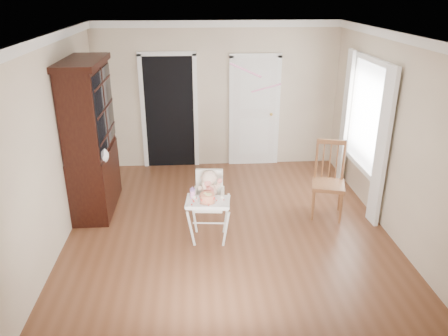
{
  "coord_description": "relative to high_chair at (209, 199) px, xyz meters",
  "views": [
    {
      "loc": [
        -0.45,
        -5.51,
        3.22
      ],
      "look_at": [
        -0.08,
        -0.38,
        1.09
      ],
      "focal_mm": 35.0,
      "sensor_mm": 36.0,
      "label": 1
    }
  ],
  "objects": [
    {
      "name": "streamer",
      "position": [
        0.53,
        0.57,
        1.6
      ],
      "size": [
        0.4,
        0.33,
        0.15
      ],
      "primitive_type": null,
      "rotation": [
        0.26,
        0.0,
        0.89
      ],
      "color": "pink",
      "rests_on": "ceiling"
    },
    {
      "name": "floor",
      "position": [
        0.28,
        0.29,
        -0.61
      ],
      "size": [
        5.0,
        5.0,
        0.0
      ],
      "primitive_type": "plane",
      "color": "brown",
      "rests_on": "ground"
    },
    {
      "name": "doorway",
      "position": [
        -0.62,
        2.77,
        0.5
      ],
      "size": [
        1.06,
        0.05,
        2.22
      ],
      "color": "black",
      "rests_on": "wall_back"
    },
    {
      "name": "wall_left",
      "position": [
        -1.97,
        0.29,
        0.74
      ],
      "size": [
        0.0,
        5.0,
        5.0
      ],
      "primitive_type": "plane",
      "rotation": [
        1.57,
        0.0,
        1.57
      ],
      "color": "beige",
      "rests_on": "floor"
    },
    {
      "name": "cake",
      "position": [
        -0.03,
        -0.23,
        0.13
      ],
      "size": [
        0.24,
        0.24,
        0.11
      ],
      "color": "silver",
      "rests_on": "high_chair"
    },
    {
      "name": "wall_right",
      "position": [
        2.53,
        0.29,
        0.74
      ],
      "size": [
        0.0,
        5.0,
        5.0
      ],
      "primitive_type": "plane",
      "rotation": [
        1.57,
        0.0,
        -1.57
      ],
      "color": "beige",
      "rests_on": "floor"
    },
    {
      "name": "ceiling",
      "position": [
        0.28,
        0.29,
        2.09
      ],
      "size": [
        5.0,
        5.0,
        0.0
      ],
      "primitive_type": "plane",
      "rotation": [
        3.14,
        0.0,
        0.0
      ],
      "color": "white",
      "rests_on": "wall_back"
    },
    {
      "name": "china_cabinet",
      "position": [
        -1.71,
        1.05,
        0.54
      ],
      "size": [
        0.61,
        1.37,
        2.31
      ],
      "color": "black",
      "rests_on": "floor"
    },
    {
      "name": "baby",
      "position": [
        0.0,
        0.02,
        0.15
      ],
      "size": [
        0.29,
        0.23,
        0.46
      ],
      "rotation": [
        0.0,
        0.0,
        -0.09
      ],
      "color": "beige",
      "rests_on": "high_chair"
    },
    {
      "name": "dining_chair",
      "position": [
        1.81,
        0.6,
        -0.08
      ],
      "size": [
        0.57,
        0.57,
        1.14
      ],
      "rotation": [
        0.0,
        0.0,
        -0.27
      ],
      "color": "brown",
      "rests_on": "floor"
    },
    {
      "name": "high_chair",
      "position": [
        0.0,
        0.0,
        0.0
      ],
      "size": [
        0.62,
        0.75,
        0.99
      ],
      "rotation": [
        0.0,
        0.0,
        -0.09
      ],
      "color": "white",
      "rests_on": "floor"
    },
    {
      "name": "window_right",
      "position": [
        2.45,
        1.09,
        0.67
      ],
      "size": [
        0.13,
        1.84,
        2.3
      ],
      "color": "white",
      "rests_on": "wall_right"
    },
    {
      "name": "wall_back",
      "position": [
        0.28,
        2.79,
        0.74
      ],
      "size": [
        4.5,
        0.0,
        4.5
      ],
      "primitive_type": "plane",
      "rotation": [
        1.57,
        0.0,
        0.0
      ],
      "color": "beige",
      "rests_on": "floor"
    },
    {
      "name": "closet_door",
      "position": [
        0.98,
        2.76,
        0.41
      ],
      "size": [
        0.96,
        0.09,
        2.13
      ],
      "color": "white",
      "rests_on": "wall_back"
    },
    {
      "name": "crown_molding",
      "position": [
        0.28,
        0.29,
        2.03
      ],
      "size": [
        4.5,
        5.0,
        0.12
      ],
      "primitive_type": null,
      "color": "white",
      "rests_on": "ceiling"
    },
    {
      "name": "sippy_cup",
      "position": [
        -0.21,
        -0.1,
        0.15
      ],
      "size": [
        0.07,
        0.07,
        0.17
      ],
      "rotation": [
        0.0,
        0.0,
        -0.09
      ],
      "color": "#F495CE",
      "rests_on": "high_chair"
    }
  ]
}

